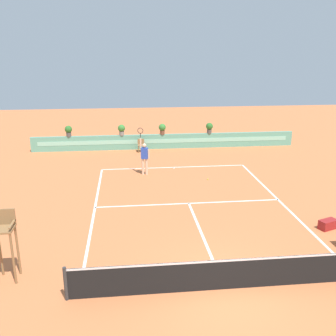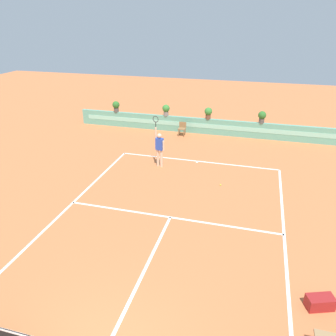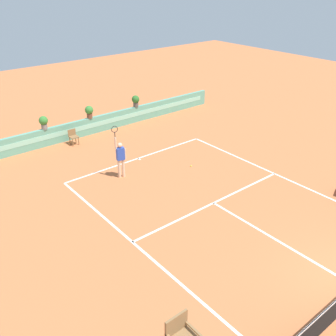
% 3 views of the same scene
% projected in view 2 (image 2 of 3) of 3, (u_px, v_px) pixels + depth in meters
% --- Properties ---
extents(ground_plane, '(60.00, 60.00, 0.00)m').
position_uv_depth(ground_plane, '(167.00, 223.00, 12.12)').
color(ground_plane, '#C66B3D').
extents(court_lines, '(8.32, 11.94, 0.01)m').
position_uv_depth(court_lines, '(172.00, 213.00, 12.75)').
color(court_lines, white).
rests_on(court_lines, ground).
extents(back_wall_barrier, '(18.00, 0.21, 1.00)m').
position_uv_depth(back_wall_barrier, '(211.00, 127.00, 21.00)').
color(back_wall_barrier, '#60A88E').
rests_on(back_wall_barrier, ground).
extents(ball_kid_chair, '(0.44, 0.44, 0.85)m').
position_uv_depth(ball_kid_chair, '(182.00, 128.00, 20.78)').
color(ball_kid_chair, olive).
rests_on(ball_kid_chair, ground).
extents(gear_bag, '(0.78, 0.58, 0.36)m').
position_uv_depth(gear_bag, '(320.00, 302.00, 8.55)').
color(gear_bag, maroon).
rests_on(gear_bag, ground).
extents(tennis_player, '(0.61, 0.30, 2.58)m').
position_uv_depth(tennis_player, '(159.00, 147.00, 16.27)').
color(tennis_player, beige).
rests_on(tennis_player, ground).
extents(tennis_ball_near_baseline, '(0.07, 0.07, 0.07)m').
position_uv_depth(tennis_ball_near_baseline, '(221.00, 185.00, 14.79)').
color(tennis_ball_near_baseline, '#CCE033').
rests_on(tennis_ball_near_baseline, ground).
extents(potted_plant_far_left, '(0.48, 0.48, 0.72)m').
position_uv_depth(potted_plant_far_left, '(116.00, 106.00, 22.18)').
color(potted_plant_far_left, '#514C47').
rests_on(potted_plant_far_left, back_wall_barrier).
extents(potted_plant_right, '(0.48, 0.48, 0.72)m').
position_uv_depth(potted_plant_right, '(262.00, 116.00, 19.88)').
color(potted_plant_right, '#514C47').
rests_on(potted_plant_right, back_wall_barrier).
extents(potted_plant_centre, '(0.48, 0.48, 0.72)m').
position_uv_depth(potted_plant_centre, '(208.00, 112.00, 20.67)').
color(potted_plant_centre, brown).
rests_on(potted_plant_centre, back_wall_barrier).
extents(potted_plant_left, '(0.48, 0.48, 0.72)m').
position_uv_depth(potted_plant_left, '(166.00, 109.00, 21.34)').
color(potted_plant_left, gray).
rests_on(potted_plant_left, back_wall_barrier).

